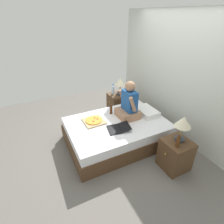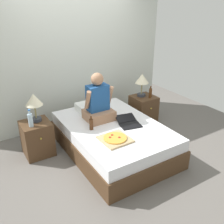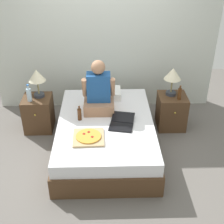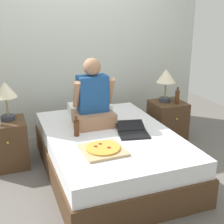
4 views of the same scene
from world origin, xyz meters
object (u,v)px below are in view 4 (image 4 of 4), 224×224
object	(u,v)px
nightstand_left	(8,144)
person_seated	(93,101)
beer_bottle	(177,97)
pizza_box	(103,149)
laptop	(133,132)
bed	(110,153)
nightstand_right	(167,121)
lamp_on_right_nightstand	(166,78)
beer_bottle_on_bed	(76,128)
lamp_on_left_nightstand	(5,92)

from	to	relation	value
nightstand_left	person_seated	bearing A→B (deg)	-15.01
beer_bottle	pizza_box	size ratio (longest dim) A/B	0.56
laptop	bed	bearing A→B (deg)	153.30
pizza_box	nightstand_right	bearing A→B (deg)	37.27
nightstand_right	lamp_on_right_nightstand	bearing A→B (deg)	120.93
nightstand_left	nightstand_right	world-z (taller)	same
nightstand_right	beer_bottle_on_bed	size ratio (longest dim) A/B	2.54
lamp_on_left_nightstand	nightstand_left	bearing A→B (deg)	-128.63
bed	lamp_on_left_nightstand	size ratio (longest dim) A/B	4.46
nightstand_left	beer_bottle	xyz separation A→B (m)	(2.21, -0.10, 0.38)
bed	pizza_box	bearing A→B (deg)	-118.60
laptop	beer_bottle_on_bed	world-z (taller)	beer_bottle_on_bed
laptop	pizza_box	bearing A→B (deg)	-146.17
beer_bottle_on_bed	nightstand_left	bearing A→B (deg)	142.99
nightstand_left	laptop	xyz separation A→B (m)	(1.29, -0.68, 0.23)
beer_bottle	beer_bottle_on_bed	bearing A→B (deg)	-164.05
laptop	pizza_box	world-z (taller)	laptop
beer_bottle	laptop	distance (m)	1.10
lamp_on_right_nightstand	beer_bottle	size ratio (longest dim) A/B	1.96
beer_bottle_on_bed	bed	bearing A→B (deg)	-6.52
lamp_on_right_nightstand	laptop	xyz separation A→B (m)	(-0.82, -0.73, -0.38)
beer_bottle	nightstand_left	bearing A→B (deg)	177.41
laptop	lamp_on_right_nightstand	bearing A→B (deg)	41.99
laptop	beer_bottle_on_bed	bearing A→B (deg)	165.34
beer_bottle	laptop	size ratio (longest dim) A/B	0.49
person_seated	pizza_box	bearing A→B (deg)	-100.38
laptop	pizza_box	size ratio (longest dim) A/B	1.14
person_seated	pizza_box	world-z (taller)	person_seated
lamp_on_right_nightstand	beer_bottle	xyz separation A→B (m)	(0.10, -0.15, -0.23)
nightstand_left	lamp_on_left_nightstand	bearing A→B (deg)	51.37
pizza_box	beer_bottle_on_bed	size ratio (longest dim) A/B	1.87
bed	person_seated	size ratio (longest dim) A/B	2.57
beer_bottle	laptop	world-z (taller)	beer_bottle
lamp_on_left_nightstand	beer_bottle	size ratio (longest dim) A/B	1.96
nightstand_right	beer_bottle_on_bed	xyz separation A→B (m)	(-1.43, -0.53, 0.30)
nightstand_left	person_seated	world-z (taller)	person_seated
lamp_on_left_nightstand	person_seated	distance (m)	0.99
pizza_box	beer_bottle_on_bed	distance (m)	0.48
bed	laptop	size ratio (longest dim) A/B	4.27
nightstand_left	pizza_box	size ratio (longest dim) A/B	1.36
bed	pizza_box	world-z (taller)	pizza_box
lamp_on_right_nightstand	beer_bottle_on_bed	size ratio (longest dim) A/B	2.05
nightstand_right	person_seated	xyz separation A→B (m)	(-1.16, -0.26, 0.49)
bed	beer_bottle	world-z (taller)	beer_bottle
pizza_box	lamp_on_right_nightstand	bearing A→B (deg)	39.30
lamp_on_left_nightstand	beer_bottle_on_bed	size ratio (longest dim) A/B	2.05
person_seated	beer_bottle_on_bed	bearing A→B (deg)	-135.53
lamp_on_left_nightstand	lamp_on_right_nightstand	world-z (taller)	same
nightstand_right	person_seated	size ratio (longest dim) A/B	0.72
lamp_on_left_nightstand	nightstand_right	size ratio (longest dim) A/B	0.81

